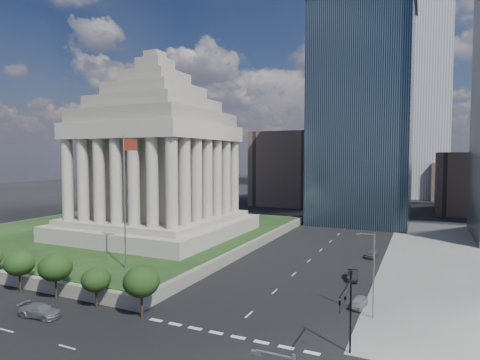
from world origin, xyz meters
The scene contains 15 objects.
ground centered at (0.00, 100.00, 0.00)m, with size 500.00×500.00×0.00m, color black.
plaza_terrace centered at (-45.00, 50.00, 0.90)m, with size 66.00×70.00×1.80m, color #6B675C.
plaza_lawn centered at (-45.00, 50.00, 1.85)m, with size 64.00×68.00×0.10m, color #183214.
war_memorial centered at (-34.00, 48.00, 21.40)m, with size 34.00×34.00×39.00m, color #A19687, non-canonical shape.
flagpole centered at (-21.83, 24.00, 13.11)m, with size 2.52×0.24×20.00m.
tree_row centered at (-35.50, 14.00, 3.00)m, with size 53.00×4.00×6.00m, color black, non-canonical shape.
midrise_glass centered at (2.00, 95.00, 30.00)m, with size 26.00×26.00×60.00m, color black.
building_filler_ne centered at (32.00, 130.00, 10.00)m, with size 20.00×30.00×20.00m, color brown.
building_filler_nw centered at (-30.00, 130.00, 14.00)m, with size 24.00×30.00×28.00m, color brown.
traffic_signal_ne centered at (12.50, 13.70, 5.25)m, with size 0.30×5.74×8.00m.
street_lamp_north centered at (13.33, 25.00, 5.66)m, with size 2.13×0.22×10.00m.
suv_grey centered at (-21.88, 9.04, 0.76)m, with size 2.14×5.27×1.53m, color slate.
parked_sedan_near centered at (11.50, 27.80, 0.65)m, with size 1.54×3.83×1.31m, color #999BA1.
parked_sedan_mid centered at (9.00, 38.86, 0.72)m, with size 4.36×1.52×1.44m, color black.
parked_sedan_far centered at (9.94, 54.35, 0.79)m, with size 1.85×4.61×1.57m, color #525559.
Camera 1 is at (18.59, -22.66, 18.77)m, focal length 30.00 mm.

